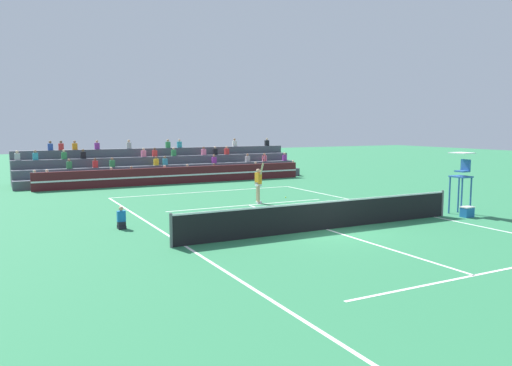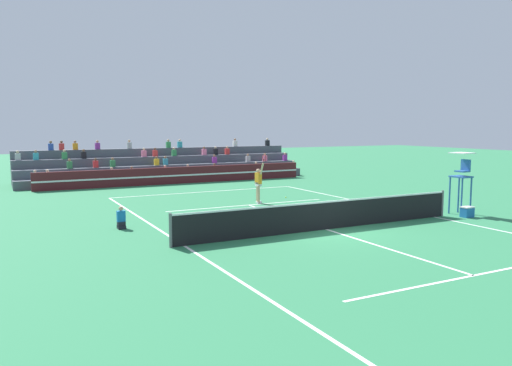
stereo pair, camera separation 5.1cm
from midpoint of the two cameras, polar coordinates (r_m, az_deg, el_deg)
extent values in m
plane|color=#2D7A4C|center=(18.66, 8.12, -5.28)|extent=(120.00, 120.00, 0.00)
cube|color=white|center=(29.03, -5.66, -1.00)|extent=(11.00, 0.10, 0.01)
cube|color=white|center=(16.15, -8.09, -7.12)|extent=(0.10, 23.80, 0.01)
cube|color=white|center=(22.26, 19.75, -3.66)|extent=(0.10, 23.80, 0.01)
cube|color=white|center=(14.10, 23.71, -9.66)|extent=(8.25, 0.10, 0.01)
cube|color=white|center=(24.08, -0.80, -2.53)|extent=(8.25, 0.10, 0.01)
cube|color=white|center=(18.65, 8.13, -5.27)|extent=(0.10, 12.85, 0.01)
cylinder|color=slate|center=(15.90, -9.66, -5.36)|extent=(0.10, 0.10, 1.10)
cylinder|color=slate|center=(22.50, 20.58, -2.18)|extent=(0.10, 0.10, 1.10)
cube|color=black|center=(18.56, 8.15, -3.77)|extent=(11.90, 0.02, 1.00)
cube|color=white|center=(18.47, 8.18, -2.15)|extent=(11.90, 0.04, 0.06)
cube|color=#51191E|center=(33.36, -8.68, 0.88)|extent=(18.00, 0.24, 1.10)
cube|color=white|center=(33.24, -8.61, 0.86)|extent=(18.00, 0.02, 0.10)
cube|color=#4C515B|center=(34.59, -9.35, 0.61)|extent=(19.87, 0.95, 0.55)
cube|color=silver|center=(35.41, -4.73, 1.62)|extent=(0.32, 0.22, 0.44)
sphere|color=brown|center=(35.38, -4.74, 2.14)|extent=(0.18, 0.18, 0.18)
cube|color=red|center=(34.19, -10.29, 1.36)|extent=(0.32, 0.22, 0.44)
sphere|color=beige|center=(34.16, -10.30, 1.90)|extent=(0.18, 0.18, 0.18)
cube|color=teal|center=(34.69, -7.77, 1.48)|extent=(0.32, 0.22, 0.44)
sphere|color=tan|center=(34.67, -7.77, 2.01)|extent=(0.18, 0.18, 0.18)
cube|color=#B2B2B7|center=(33.60, -13.96, 1.18)|extent=(0.32, 0.22, 0.44)
sphere|color=brown|center=(33.57, -13.98, 1.73)|extent=(0.18, 0.18, 0.18)
cube|color=silver|center=(32.79, -22.67, 0.74)|extent=(0.32, 0.22, 0.44)
sphere|color=beige|center=(32.77, -22.70, 1.30)|extent=(0.18, 0.18, 0.18)
cube|color=#338C4C|center=(36.81, 0.04, 1.83)|extent=(0.32, 0.22, 0.44)
sphere|color=beige|center=(36.79, 0.04, 2.33)|extent=(0.18, 0.18, 0.18)
cube|color=teal|center=(32.74, -23.88, 0.68)|extent=(0.32, 0.22, 0.44)
sphere|color=beige|center=(32.72, -23.91, 1.23)|extent=(0.18, 0.18, 0.18)
cube|color=teal|center=(38.41, 4.34, 2.01)|extent=(0.32, 0.22, 0.44)
sphere|color=beige|center=(38.39, 4.35, 2.49)|extent=(0.18, 0.18, 0.18)
cube|color=black|center=(33.32, -16.12, 1.08)|extent=(0.32, 0.22, 0.44)
sphere|color=beige|center=(33.30, -16.14, 1.62)|extent=(0.18, 0.18, 0.18)
cube|color=#4C515B|center=(35.46, -9.84, 1.20)|extent=(19.87, 0.95, 1.10)
cube|color=red|center=(34.06, -17.81, 2.06)|extent=(0.32, 0.22, 0.44)
sphere|color=brown|center=(34.04, -17.83, 2.60)|extent=(0.18, 0.18, 0.18)
cube|color=yellow|center=(34.96, -11.26, 2.36)|extent=(0.32, 0.22, 0.44)
sphere|color=brown|center=(34.94, -11.27, 2.88)|extent=(0.18, 0.18, 0.18)
cube|color=#B2B2B7|center=(37.53, -0.89, 2.76)|extent=(0.32, 0.22, 0.44)
sphere|color=#9E7051|center=(37.51, -0.89, 3.25)|extent=(0.18, 0.18, 0.18)
cube|color=#338C4C|center=(34.26, -16.03, 2.14)|extent=(0.32, 0.22, 0.44)
sphere|color=#9E7051|center=(34.24, -16.04, 2.68)|extent=(0.18, 0.18, 0.18)
cube|color=pink|center=(38.20, 1.06, 2.83)|extent=(0.32, 0.22, 0.44)
sphere|color=#9E7051|center=(38.18, 1.06, 3.31)|extent=(0.18, 0.18, 0.18)
cube|color=purple|center=(39.08, 3.36, 2.90)|extent=(0.32, 0.22, 0.44)
sphere|color=tan|center=(39.06, 3.36, 3.37)|extent=(0.18, 0.18, 0.18)
cube|color=purple|center=(36.40, -4.73, 2.62)|extent=(0.32, 0.22, 0.44)
sphere|color=#9E7051|center=(36.37, -4.74, 3.12)|extent=(0.18, 0.18, 0.18)
cube|color=#338C4C|center=(33.83, -20.49, 1.93)|extent=(0.32, 0.22, 0.44)
sphere|color=#9E7051|center=(33.81, -20.52, 2.47)|extent=(0.18, 0.18, 0.18)
cube|color=teal|center=(35.14, -10.27, 2.40)|extent=(0.32, 0.22, 0.44)
sphere|color=#9E7051|center=(35.12, -10.28, 2.92)|extent=(0.18, 0.18, 0.18)
cube|color=#4C515B|center=(36.34, -10.30, 1.75)|extent=(19.87, 0.95, 1.65)
cube|color=black|center=(37.43, -4.61, 3.57)|extent=(0.32, 0.22, 0.44)
sphere|color=beige|center=(37.41, -4.62, 4.06)|extent=(0.18, 0.18, 0.18)
cube|color=#338C4C|center=(36.30, -9.32, 3.42)|extent=(0.32, 0.22, 0.44)
sphere|color=beige|center=(36.28, -9.33, 3.92)|extent=(0.18, 0.18, 0.18)
cube|color=#B2B2B7|center=(34.52, -25.53, 2.71)|extent=(0.32, 0.22, 0.44)
sphere|color=beige|center=(34.50, -25.56, 3.24)|extent=(0.18, 0.18, 0.18)
cube|color=pink|center=(35.68, -12.64, 3.29)|extent=(0.32, 0.22, 0.44)
sphere|color=beige|center=(35.67, -12.65, 3.81)|extent=(0.18, 0.18, 0.18)
cube|color=red|center=(37.80, -3.28, 3.62)|extent=(0.32, 0.22, 0.44)
sphere|color=tan|center=(37.79, -3.29, 4.10)|extent=(0.18, 0.18, 0.18)
cube|color=pink|center=(37.08, -5.91, 3.53)|extent=(0.32, 0.22, 0.44)
sphere|color=brown|center=(37.07, -5.92, 4.03)|extent=(0.18, 0.18, 0.18)
cube|color=#338C4C|center=(34.72, -21.01, 2.93)|extent=(0.32, 0.22, 0.44)
sphere|color=beige|center=(34.70, -21.03, 3.46)|extent=(0.18, 0.18, 0.18)
cube|color=black|center=(34.87, -19.05, 3.02)|extent=(0.32, 0.22, 0.44)
sphere|color=brown|center=(34.85, -19.07, 3.54)|extent=(0.18, 0.18, 0.18)
cube|color=red|center=(35.89, -11.41, 3.34)|extent=(0.32, 0.22, 0.44)
sphere|color=brown|center=(35.88, -11.43, 3.85)|extent=(0.18, 0.18, 0.18)
cube|color=teal|center=(34.57, -23.82, 2.79)|extent=(0.32, 0.22, 0.44)
sphere|color=#9E7051|center=(34.55, -23.85, 3.32)|extent=(0.18, 0.18, 0.18)
cube|color=#4C515B|center=(37.23, -10.75, 2.28)|extent=(19.87, 0.95, 2.20)
cube|color=teal|center=(37.42, -8.67, 4.36)|extent=(0.32, 0.22, 0.44)
sphere|color=beige|center=(37.41, -8.68, 4.85)|extent=(0.18, 0.18, 0.18)
cube|color=#338C4C|center=(37.14, -9.95, 4.32)|extent=(0.32, 0.22, 0.44)
sphere|color=tan|center=(37.13, -9.96, 4.82)|extent=(0.18, 0.18, 0.18)
cube|color=#B2B2B7|center=(36.39, -14.25, 4.18)|extent=(0.32, 0.22, 0.44)
sphere|color=tan|center=(36.38, -14.26, 4.68)|extent=(0.18, 0.18, 0.18)
cube|color=orange|center=(35.73, -19.92, 3.95)|extent=(0.32, 0.22, 0.44)
sphere|color=#9E7051|center=(35.72, -19.94, 4.46)|extent=(0.18, 0.18, 0.18)
cube|color=silver|center=(39.10, -2.38, 4.52)|extent=(0.32, 0.22, 0.44)
sphere|color=#9E7051|center=(39.09, -2.39, 4.99)|extent=(0.18, 0.18, 0.18)
cube|color=purple|center=(35.95, -17.62, 4.04)|extent=(0.32, 0.22, 0.44)
sphere|color=tan|center=(35.94, -17.64, 4.55)|extent=(0.18, 0.18, 0.18)
cube|color=black|center=(40.41, 1.34, 4.59)|extent=(0.32, 0.22, 0.44)
sphere|color=beige|center=(40.40, 1.34, 5.05)|extent=(0.18, 0.18, 0.18)
cube|color=red|center=(35.63, -21.30, 3.88)|extent=(0.32, 0.22, 0.44)
sphere|color=brown|center=(35.62, -21.32, 4.40)|extent=(0.18, 0.18, 0.18)
cube|color=#2D4CA5|center=(35.56, -22.36, 3.84)|extent=(0.32, 0.22, 0.44)
sphere|color=brown|center=(35.55, -22.39, 4.35)|extent=(0.18, 0.18, 0.18)
cylinder|color=#285699|center=(22.84, 22.51, -1.50)|extent=(0.07, 0.07, 1.60)
cylinder|color=#285699|center=(23.26, 21.30, -1.32)|extent=(0.07, 0.07, 1.60)
cylinder|color=#285699|center=(23.27, 23.40, -1.40)|extent=(0.07, 0.07, 1.60)
cylinder|color=#285699|center=(23.68, 22.20, -1.22)|extent=(0.07, 0.07, 1.60)
cube|color=#285699|center=(23.17, 22.44, 0.67)|extent=(0.68, 0.76, 0.06)
cube|color=#285699|center=(23.19, 22.56, 1.24)|extent=(0.44, 0.48, 0.06)
cube|color=#285699|center=(23.33, 22.90, 1.87)|extent=(0.06, 0.48, 0.52)
cube|color=white|center=(23.09, 22.55, 3.19)|extent=(0.76, 0.84, 0.04)
cube|color=black|center=(19.26, -15.06, -4.89)|extent=(0.28, 0.36, 0.12)
cube|color=black|center=(19.23, -15.07, -4.54)|extent=(0.28, 0.24, 0.18)
cube|color=#1966B2|center=(19.18, -15.09, -3.69)|extent=(0.30, 0.18, 0.40)
sphere|color=tan|center=(19.13, -15.12, -2.83)|extent=(0.17, 0.17, 0.17)
cylinder|color=tan|center=(24.70, 0.24, -1.25)|extent=(0.14, 0.14, 0.90)
cylinder|color=tan|center=(24.47, 0.35, -1.32)|extent=(0.14, 0.14, 0.90)
cube|color=white|center=(24.54, 0.32, -0.15)|extent=(0.22, 0.33, 0.20)
cube|color=orange|center=(24.51, 0.32, 0.55)|extent=(0.22, 0.37, 0.56)
sphere|color=tan|center=(24.47, 0.33, 1.39)|extent=(0.22, 0.22, 0.22)
cube|color=white|center=(24.78, 0.32, -2.17)|extent=(0.27, 0.13, 0.09)
cube|color=white|center=(24.55, 0.43, -2.25)|extent=(0.27, 0.13, 0.09)
cylinder|color=tan|center=(24.72, 0.04, 0.46)|extent=(0.09, 0.09, 0.56)
cylinder|color=tan|center=(24.18, 0.74, 1.65)|extent=(0.11, 0.32, 0.59)
cylinder|color=black|center=(24.02, 0.93, 2.50)|extent=(0.04, 0.12, 0.22)
torus|color=#B21E1E|center=(23.95, 1.01, 2.89)|extent=(0.05, 0.40, 0.40)
sphere|color=#C6DB33|center=(26.46, 3.48, -1.65)|extent=(0.07, 0.07, 0.07)
cube|color=#1E66B2|center=(22.69, 23.04, -3.11)|extent=(0.48, 0.36, 0.40)
cube|color=white|center=(22.66, 23.07, -2.55)|extent=(0.50, 0.38, 0.05)
camera|label=1|loc=(0.03, -89.94, 0.01)|focal=35.00mm
camera|label=2|loc=(0.03, 90.06, -0.01)|focal=35.00mm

